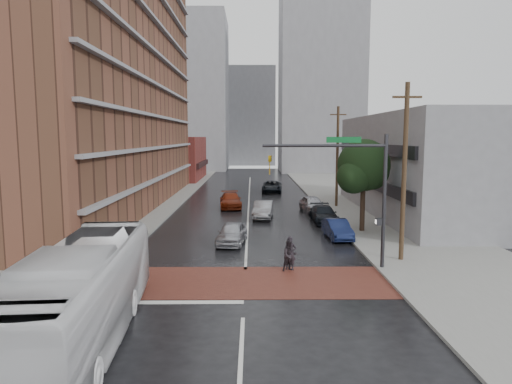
{
  "coord_description": "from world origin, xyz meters",
  "views": [
    {
      "loc": [
        0.37,
        -21.12,
        7.07
      ],
      "look_at": [
        0.61,
        8.14,
        3.5
      ],
      "focal_mm": 32.0,
      "sensor_mm": 36.0,
      "label": 1
    }
  ],
  "objects_px": {
    "car_travel_a": "(232,233)",
    "car_travel_b": "(263,210)",
    "suv_travel": "(272,187)",
    "car_parked_near": "(337,229)",
    "car_parked_far": "(312,204)",
    "car_parked_mid": "(324,214)",
    "pedestrian_b": "(290,255)",
    "transit_bus": "(79,296)",
    "pedestrian_a": "(290,253)",
    "car_travel_c": "(231,200)"
  },
  "relations": [
    {
      "from": "pedestrian_a",
      "to": "transit_bus",
      "type": "bearing_deg",
      "value": -117.45
    },
    {
      "from": "pedestrian_b",
      "to": "suv_travel",
      "type": "xyz_separation_m",
      "value": [
        0.54,
        34.24,
        -0.11
      ]
    },
    {
      "from": "car_travel_b",
      "to": "car_travel_c",
      "type": "relative_size",
      "value": 0.87
    },
    {
      "from": "car_parked_near",
      "to": "car_parked_far",
      "type": "relative_size",
      "value": 0.9
    },
    {
      "from": "suv_travel",
      "to": "car_parked_far",
      "type": "xyz_separation_m",
      "value": [
        3.14,
        -15.32,
        0.03
      ]
    },
    {
      "from": "car_parked_mid",
      "to": "pedestrian_a",
      "type": "bearing_deg",
      "value": -107.57
    },
    {
      "from": "pedestrian_a",
      "to": "car_parked_near",
      "type": "distance_m",
      "value": 8.48
    },
    {
      "from": "car_travel_c",
      "to": "car_parked_far",
      "type": "distance_m",
      "value": 8.27
    },
    {
      "from": "suv_travel",
      "to": "car_parked_near",
      "type": "distance_m",
      "value": 26.76
    },
    {
      "from": "car_parked_near",
      "to": "car_travel_b",
      "type": "bearing_deg",
      "value": 117.6
    },
    {
      "from": "car_travel_a",
      "to": "car_parked_near",
      "type": "xyz_separation_m",
      "value": [
        7.27,
        1.53,
        -0.05
      ]
    },
    {
      "from": "car_travel_b",
      "to": "car_travel_c",
      "type": "xyz_separation_m",
      "value": [
        -3.12,
        5.88,
        0.01
      ]
    },
    {
      "from": "car_travel_a",
      "to": "car_travel_b",
      "type": "relative_size",
      "value": 0.94
    },
    {
      "from": "car_parked_near",
      "to": "car_travel_a",
      "type": "bearing_deg",
      "value": -172.21
    },
    {
      "from": "car_travel_a",
      "to": "car_parked_far",
      "type": "xyz_separation_m",
      "value": [
        6.99,
        12.76,
        0.05
      ]
    },
    {
      "from": "pedestrian_a",
      "to": "suv_travel",
      "type": "xyz_separation_m",
      "value": [
        0.51,
        34.06,
        -0.18
      ]
    },
    {
      "from": "pedestrian_b",
      "to": "car_travel_a",
      "type": "height_order",
      "value": "pedestrian_b"
    },
    {
      "from": "car_parked_near",
      "to": "car_parked_far",
      "type": "xyz_separation_m",
      "value": [
        -0.28,
        11.23,
        0.1
      ]
    },
    {
      "from": "pedestrian_a",
      "to": "pedestrian_b",
      "type": "relative_size",
      "value": 1.08
    },
    {
      "from": "car_travel_b",
      "to": "car_parked_far",
      "type": "xyz_separation_m",
      "value": [
        4.69,
        3.16,
        0.03
      ]
    },
    {
      "from": "suv_travel",
      "to": "car_parked_mid",
      "type": "distance_m",
      "value": 20.83
    },
    {
      "from": "transit_bus",
      "to": "car_travel_c",
      "type": "xyz_separation_m",
      "value": [
        3.7,
        30.11,
        -0.96
      ]
    },
    {
      "from": "pedestrian_a",
      "to": "car_parked_near",
      "type": "relative_size",
      "value": 0.45
    },
    {
      "from": "pedestrian_b",
      "to": "car_travel_a",
      "type": "distance_m",
      "value": 7.01
    },
    {
      "from": "car_travel_a",
      "to": "car_parked_mid",
      "type": "bearing_deg",
      "value": 53.4
    },
    {
      "from": "car_travel_a",
      "to": "suv_travel",
      "type": "bearing_deg",
      "value": 89.6
    },
    {
      "from": "pedestrian_b",
      "to": "car_parked_near",
      "type": "relative_size",
      "value": 0.41
    },
    {
      "from": "car_parked_far",
      "to": "pedestrian_b",
      "type": "bearing_deg",
      "value": -108.88
    },
    {
      "from": "suv_travel",
      "to": "car_travel_b",
      "type": "bearing_deg",
      "value": -90.54
    },
    {
      "from": "transit_bus",
      "to": "pedestrian_b",
      "type": "bearing_deg",
      "value": 42.71
    },
    {
      "from": "pedestrian_b",
      "to": "car_parked_mid",
      "type": "bearing_deg",
      "value": 52.75
    },
    {
      "from": "car_travel_b",
      "to": "car_parked_near",
      "type": "distance_m",
      "value": 9.48
    },
    {
      "from": "pedestrian_b",
      "to": "car_travel_c",
      "type": "xyz_separation_m",
      "value": [
        -4.14,
        21.65,
        -0.09
      ]
    },
    {
      "from": "car_parked_near",
      "to": "suv_travel",
      "type": "bearing_deg",
      "value": 93.27
    },
    {
      "from": "pedestrian_b",
      "to": "car_parked_near",
      "type": "bearing_deg",
      "value": 41.66
    },
    {
      "from": "car_travel_c",
      "to": "car_travel_b",
      "type": "bearing_deg",
      "value": -66.74
    },
    {
      "from": "car_travel_b",
      "to": "car_parked_near",
      "type": "relative_size",
      "value": 1.1
    },
    {
      "from": "car_travel_c",
      "to": "car_parked_mid",
      "type": "bearing_deg",
      "value": -49.16
    },
    {
      "from": "car_travel_a",
      "to": "car_travel_b",
      "type": "xyz_separation_m",
      "value": [
        2.3,
        9.6,
        0.02
      ]
    },
    {
      "from": "pedestrian_a",
      "to": "suv_travel",
      "type": "relative_size",
      "value": 0.35
    },
    {
      "from": "car_travel_a",
      "to": "car_parked_far",
      "type": "bearing_deg",
      "value": 68.7
    },
    {
      "from": "pedestrian_b",
      "to": "car_travel_a",
      "type": "bearing_deg",
      "value": 97.12
    },
    {
      "from": "pedestrian_a",
      "to": "car_parked_far",
      "type": "distance_m",
      "value": 19.1
    },
    {
      "from": "car_travel_c",
      "to": "car_parked_mid",
      "type": "xyz_separation_m",
      "value": [
        8.1,
        -7.95,
        -0.06
      ]
    },
    {
      "from": "transit_bus",
      "to": "pedestrian_a",
      "type": "distance_m",
      "value": 11.71
    },
    {
      "from": "transit_bus",
      "to": "pedestrian_a",
      "type": "bearing_deg",
      "value": 43.2
    },
    {
      "from": "car_travel_a",
      "to": "pedestrian_a",
      "type": "bearing_deg",
      "value": -53.39
    },
    {
      "from": "car_travel_b",
      "to": "car_travel_a",
      "type": "bearing_deg",
      "value": -97.41
    },
    {
      "from": "transit_bus",
      "to": "car_parked_far",
      "type": "relative_size",
      "value": 2.72
    },
    {
      "from": "car_travel_b",
      "to": "suv_travel",
      "type": "relative_size",
      "value": 0.85
    }
  ]
}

